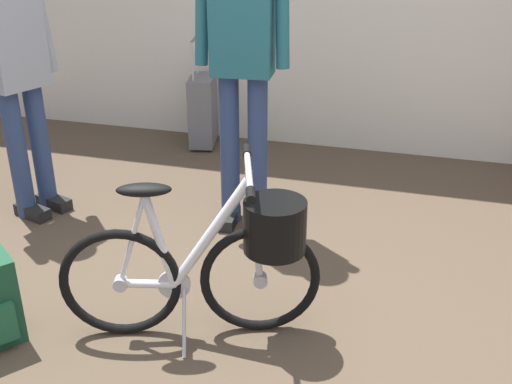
{
  "coord_description": "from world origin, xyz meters",
  "views": [
    {
      "loc": [
        0.55,
        -2.08,
        1.68
      ],
      "look_at": [
        -0.13,
        0.29,
        0.55
      ],
      "focal_mm": 43.1,
      "sensor_mm": 36.0,
      "label": 1
    }
  ],
  "objects_px": {
    "folding_bike_foreground": "(220,256)",
    "visitor_near_wall": "(242,40)",
    "rolling_suitcase": "(203,110)",
    "visitor_browsing": "(15,64)"
  },
  "relations": [
    {
      "from": "rolling_suitcase",
      "to": "visitor_browsing",
      "type": "bearing_deg",
      "value": -112.64
    },
    {
      "from": "folding_bike_foreground",
      "to": "rolling_suitcase",
      "type": "relative_size",
      "value": 1.27
    },
    {
      "from": "folding_bike_foreground",
      "to": "visitor_near_wall",
      "type": "relative_size",
      "value": 0.58
    },
    {
      "from": "visitor_browsing",
      "to": "rolling_suitcase",
      "type": "xyz_separation_m",
      "value": [
        0.57,
        1.37,
        -0.63
      ]
    },
    {
      "from": "visitor_near_wall",
      "to": "rolling_suitcase",
      "type": "bearing_deg",
      "value": 120.45
    },
    {
      "from": "visitor_near_wall",
      "to": "folding_bike_foreground",
      "type": "bearing_deg",
      "value": -78.34
    },
    {
      "from": "folding_bike_foreground",
      "to": "visitor_near_wall",
      "type": "xyz_separation_m",
      "value": [
        -0.21,
        1.02,
        0.69
      ]
    },
    {
      "from": "folding_bike_foreground",
      "to": "rolling_suitcase",
      "type": "xyz_separation_m",
      "value": [
        -0.9,
        2.19,
        -0.1
      ]
    },
    {
      "from": "folding_bike_foreground",
      "to": "visitor_browsing",
      "type": "xyz_separation_m",
      "value": [
        -1.47,
        0.82,
        0.53
      ]
    },
    {
      "from": "visitor_near_wall",
      "to": "visitor_browsing",
      "type": "distance_m",
      "value": 1.28
    }
  ]
}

